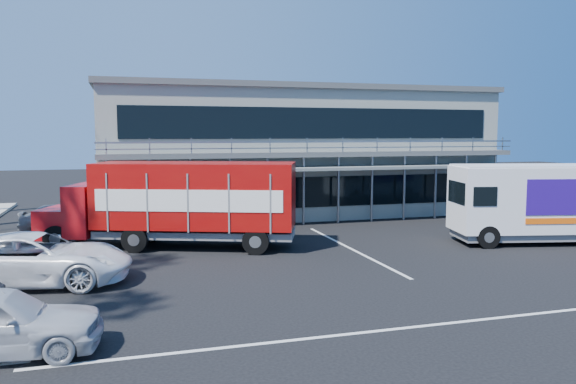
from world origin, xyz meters
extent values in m
plane|color=black|center=(0.00, 0.00, 0.00)|extent=(120.00, 120.00, 0.00)
cube|color=gray|center=(3.00, 15.00, 3.50)|extent=(22.00, 10.00, 7.00)
cube|color=#515454|center=(3.00, 15.00, 7.15)|extent=(22.40, 10.40, 0.30)
cube|color=#515454|center=(3.00, 9.40, 3.60)|extent=(22.00, 1.20, 0.25)
cube|color=gray|center=(3.00, 8.85, 4.10)|extent=(22.00, 0.08, 0.90)
cube|color=slate|center=(3.00, 9.10, 2.90)|extent=(22.00, 1.80, 0.15)
cube|color=black|center=(3.00, 9.98, 1.60)|extent=(20.00, 0.06, 1.60)
cube|color=black|center=(3.00, 9.98, 5.20)|extent=(20.00, 0.06, 1.60)
cube|color=#A40D11|center=(-9.31, 7.02, 1.00)|extent=(2.10, 2.59, 1.20)
cube|color=#A40D11|center=(-8.29, 6.63, 1.55)|extent=(1.82, 2.69, 2.10)
cube|color=black|center=(-8.29, 6.63, 2.14)|extent=(0.80, 2.00, 0.70)
cube|color=#960C09|center=(-4.00, 5.00, 2.19)|extent=(8.35, 5.17, 2.59)
cube|color=slate|center=(-4.00, 5.00, 0.65)|extent=(8.21, 4.82, 0.30)
cube|color=white|center=(-4.45, 3.83, 2.10)|extent=(6.87, 2.64, 0.85)
cube|color=white|center=(-3.55, 6.17, 2.10)|extent=(6.87, 2.64, 0.85)
cylinder|color=black|center=(-9.43, 5.89, 0.52)|extent=(1.07, 0.63, 1.04)
cylinder|color=black|center=(-8.64, 7.94, 0.52)|extent=(1.07, 0.63, 1.04)
cylinder|color=black|center=(-6.44, 4.76, 0.52)|extent=(1.07, 0.63, 1.04)
cylinder|color=black|center=(-5.66, 6.81, 0.52)|extent=(1.07, 0.63, 1.04)
cylinder|color=black|center=(-1.97, 3.05, 0.52)|extent=(1.07, 0.63, 1.04)
cylinder|color=black|center=(-1.19, 5.10, 0.52)|extent=(1.07, 0.63, 1.04)
cube|color=silver|center=(10.00, 2.00, 1.91)|extent=(7.19, 3.78, 2.74)
cube|color=slate|center=(10.00, 2.00, 0.39)|extent=(6.87, 3.49, 0.34)
cube|color=black|center=(6.68, 2.74, 2.20)|extent=(0.48, 1.89, 0.93)
cube|color=silver|center=(10.00, 2.00, 3.30)|extent=(7.05, 3.70, 0.08)
cube|color=#290D7A|center=(10.50, 0.67, 2.10)|extent=(3.44, 0.79, 1.47)
cube|color=#290D7A|center=(11.02, 2.99, 2.10)|extent=(3.44, 0.79, 1.47)
cube|color=#F2590C|center=(10.50, 0.67, 1.12)|extent=(3.44, 0.79, 0.24)
cylinder|color=black|center=(7.39, 1.52, 0.47)|extent=(0.98, 0.48, 0.94)
cylinder|color=black|center=(7.84, 3.54, 0.47)|extent=(0.98, 0.48, 0.94)
cylinder|color=black|center=(12.23, 2.56, 0.47)|extent=(0.98, 0.48, 0.94)
imported|color=white|center=(-9.50, 0.80, 0.81)|extent=(6.18, 3.67, 1.61)
imported|color=slate|center=(-9.56, 10.80, 0.69)|extent=(4.07, 1.67, 1.38)
camera|label=1|loc=(-6.81, -17.76, 4.68)|focal=35.00mm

